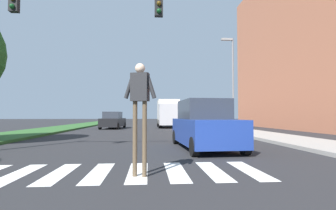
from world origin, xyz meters
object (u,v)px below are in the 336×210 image
object	(u,v)px
sedan_midblock	(113,121)
truck_box_delivery	(168,113)
traffic_light_gantry	(12,22)
street_lamp_right	(232,75)
pedestrian_performer	(140,101)
suv_crossing	(204,125)

from	to	relation	value
sedan_midblock	truck_box_delivery	bearing A→B (deg)	21.30
traffic_light_gantry	street_lamp_right	size ratio (longest dim) A/B	1.16
traffic_light_gantry	pedestrian_performer	xyz separation A→B (m)	(4.23, -2.86, -2.69)
pedestrian_performer	truck_box_delivery	world-z (taller)	truck_box_delivery
pedestrian_performer	street_lamp_right	bearing A→B (deg)	64.24
suv_crossing	truck_box_delivery	bearing A→B (deg)	89.99
street_lamp_right	pedestrian_performer	world-z (taller)	street_lamp_right
traffic_light_gantry	pedestrian_performer	world-z (taller)	traffic_light_gantry
suv_crossing	truck_box_delivery	world-z (taller)	truck_box_delivery
sedan_midblock	traffic_light_gantry	bearing A→B (deg)	-92.72
traffic_light_gantry	sedan_midblock	size ratio (longest dim) A/B	1.87
traffic_light_gantry	street_lamp_right	xyz separation A→B (m)	(11.18, 11.55, 0.24)
suv_crossing	sedan_midblock	world-z (taller)	suv_crossing
suv_crossing	traffic_light_gantry	bearing A→B (deg)	-165.95
traffic_light_gantry	sedan_midblock	xyz separation A→B (m)	(0.84, 17.68, -3.56)
street_lamp_right	sedan_midblock	size ratio (longest dim) A/B	1.62
pedestrian_performer	suv_crossing	size ratio (longest dim) A/B	0.53
sedan_midblock	truck_box_delivery	distance (m)	6.32
sedan_midblock	truck_box_delivery	world-z (taller)	truck_box_delivery
traffic_light_gantry	pedestrian_performer	size ratio (longest dim) A/B	3.48
street_lamp_right	truck_box_delivery	size ratio (longest dim) A/B	1.21
suv_crossing	pedestrian_performer	bearing A→B (deg)	-118.32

